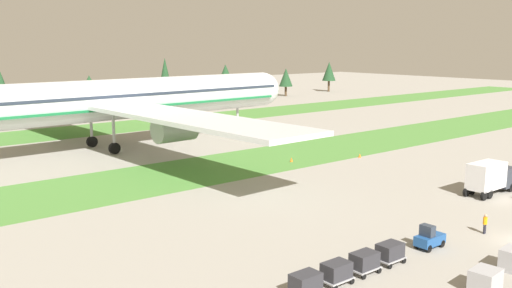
% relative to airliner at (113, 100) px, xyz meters
% --- Properties ---
extents(grass_strip_near, '(320.00, 14.98, 0.01)m').
position_rel_airliner_xyz_m(grass_strip_near, '(7.27, -20.90, -7.66)').
color(grass_strip_near, '#4C8438').
rests_on(grass_strip_near, ground).
extents(grass_strip_far, '(320.00, 14.98, 0.01)m').
position_rel_airliner_xyz_m(grass_strip_far, '(7.27, 21.05, -7.66)').
color(grass_strip_far, '#4C8438').
rests_on(grass_strip_far, ground).
extents(airliner, '(67.68, 82.84, 21.39)m').
position_rel_airliner_xyz_m(airliner, '(0.00, 0.00, 0.00)').
color(airliner, silver).
rests_on(airliner, ground).
extents(baggage_tug, '(2.61, 1.32, 1.97)m').
position_rel_airliner_xyz_m(baggage_tug, '(0.17, -55.83, -6.85)').
color(baggage_tug, '#1E4C8E').
rests_on(baggage_tug, ground).
extents(cargo_dolly_lead, '(2.21, 1.52, 1.55)m').
position_rel_airliner_xyz_m(cargo_dolly_lead, '(-4.85, -55.79, -6.74)').
color(cargo_dolly_lead, '#A3A3A8').
rests_on(cargo_dolly_lead, ground).
extents(cargo_dolly_second, '(2.21, 1.52, 1.55)m').
position_rel_airliner_xyz_m(cargo_dolly_second, '(-7.75, -55.77, -6.74)').
color(cargo_dolly_second, '#A3A3A8').
rests_on(cargo_dolly_second, ground).
extents(cargo_dolly_third, '(2.21, 1.52, 1.55)m').
position_rel_airliner_xyz_m(cargo_dolly_third, '(-10.65, -55.75, -6.74)').
color(cargo_dolly_third, '#A3A3A8').
rests_on(cargo_dolly_third, ground).
extents(cargo_dolly_fourth, '(2.21, 1.52, 1.55)m').
position_rel_airliner_xyz_m(cargo_dolly_fourth, '(-13.55, -55.73, -6.74)').
color(cargo_dolly_fourth, '#A3A3A8').
rests_on(cargo_dolly_fourth, ground).
extents(catering_truck, '(6.99, 2.40, 3.58)m').
position_rel_airliner_xyz_m(catering_truck, '(19.56, -50.55, -5.71)').
color(catering_truck, '#2D333D').
rests_on(catering_truck, ground).
extents(ground_crew_marshaller, '(0.55, 0.36, 1.74)m').
position_rel_airliner_xyz_m(ground_crew_marshaller, '(6.88, -56.89, -6.72)').
color(ground_crew_marshaller, black).
rests_on(ground_crew_marshaller, ground).
extents(uld_container_0, '(2.14, 1.77, 1.56)m').
position_rel_airliner_xyz_m(uld_container_0, '(-4.01, -62.81, -6.88)').
color(uld_container_0, '#A3A3A8').
rests_on(uld_container_0, ground).
extents(taxiway_marker_0, '(0.44, 0.44, 0.58)m').
position_rel_airliner_xyz_m(taxiway_marker_0, '(23.97, -28.68, -7.37)').
color(taxiway_marker_0, orange).
rests_on(taxiway_marker_0, ground).
extents(taxiway_marker_1, '(0.44, 0.44, 0.61)m').
position_rel_airliner_xyz_m(taxiway_marker_1, '(14.41, -24.56, -7.36)').
color(taxiway_marker_1, orange).
rests_on(taxiway_marker_1, ground).
extents(distant_tree_line, '(194.16, 10.32, 12.46)m').
position_rel_airliner_xyz_m(distant_tree_line, '(2.04, 51.21, -0.89)').
color(distant_tree_line, '#4C3823').
rests_on(distant_tree_line, ground).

